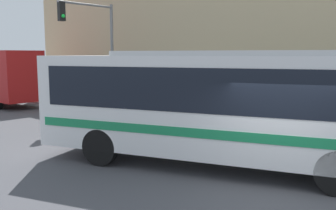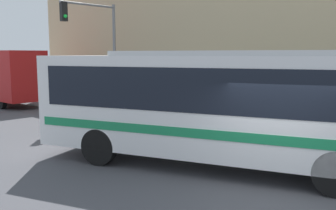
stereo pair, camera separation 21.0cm
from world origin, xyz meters
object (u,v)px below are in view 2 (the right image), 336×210
(city_bus, at_px, (222,101))
(parking_meter, at_px, (158,98))
(traffic_light_pole, at_px, (98,38))
(pedestrian_near_corner, at_px, (156,97))
(fire_hydrant, at_px, (224,118))
(delivery_truck, at_px, (4,76))

(city_bus, bearing_deg, parking_meter, 37.49)
(traffic_light_pole, relative_size, parking_meter, 4.07)
(pedestrian_near_corner, bearing_deg, parking_meter, -130.97)
(fire_hydrant, distance_m, parking_meter, 3.84)
(fire_hydrant, bearing_deg, pedestrian_near_corner, 79.06)
(delivery_truck, xyz_separation_m, parking_meter, (2.58, -11.29, -0.73))
(parking_meter, distance_m, pedestrian_near_corner, 1.45)
(delivery_truck, relative_size, pedestrian_near_corner, 4.78)
(city_bus, relative_size, delivery_truck, 1.41)
(traffic_light_pole, bearing_deg, city_bus, -107.79)
(traffic_light_pole, relative_size, pedestrian_near_corner, 3.49)
(fire_hydrant, height_order, traffic_light_pole, traffic_light_pole)
(traffic_light_pole, distance_m, pedestrian_near_corner, 4.29)
(delivery_truck, height_order, traffic_light_pole, traffic_light_pole)
(delivery_truck, distance_m, fire_hydrant, 15.36)
(pedestrian_near_corner, bearing_deg, traffic_light_pole, 128.13)
(parking_meter, bearing_deg, delivery_truck, 102.90)
(delivery_truck, distance_m, traffic_light_pole, 8.27)
(city_bus, bearing_deg, pedestrian_near_corner, 36.13)
(traffic_light_pole, xyz_separation_m, pedestrian_near_corner, (1.88, -2.39, -3.03))
(city_bus, height_order, parking_meter, city_bus)
(city_bus, height_order, pedestrian_near_corner, city_bus)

